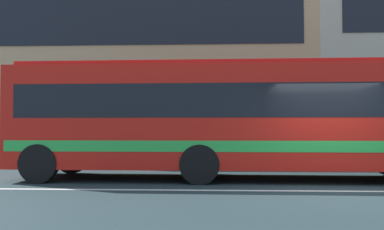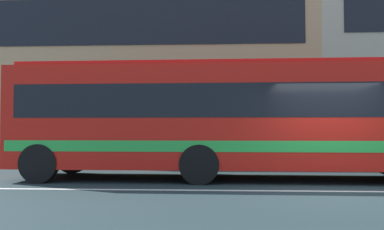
% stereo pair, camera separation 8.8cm
% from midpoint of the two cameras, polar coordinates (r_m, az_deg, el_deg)
% --- Properties ---
extents(ground_plane, '(160.00, 160.00, 0.00)m').
position_cam_midpoint_polar(ground_plane, '(9.78, 19.73, -9.98)').
color(ground_plane, '#223234').
extents(lane_centre_line, '(60.00, 0.16, 0.01)m').
position_cam_midpoint_polar(lane_centre_line, '(9.78, 19.73, -9.96)').
color(lane_centre_line, silver).
rests_on(lane_centre_line, ground_plane).
extents(hedge_row_far, '(21.22, 1.10, 1.12)m').
position_cam_midpoint_polar(hedge_row_far, '(15.48, 18.67, -4.97)').
color(hedge_row_far, '#2B5A2A').
rests_on(hedge_row_far, ground_plane).
extents(apartment_block_left, '(19.00, 10.88, 11.19)m').
position_cam_midpoint_polar(apartment_block_left, '(25.14, -7.72, 7.61)').
color(apartment_block_left, tan).
rests_on(apartment_block_left, ground_plane).
extents(transit_bus, '(11.77, 2.86, 3.17)m').
position_cam_midpoint_polar(transit_bus, '(11.44, 4.75, -0.16)').
color(transit_bus, red).
rests_on(transit_bus, ground_plane).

